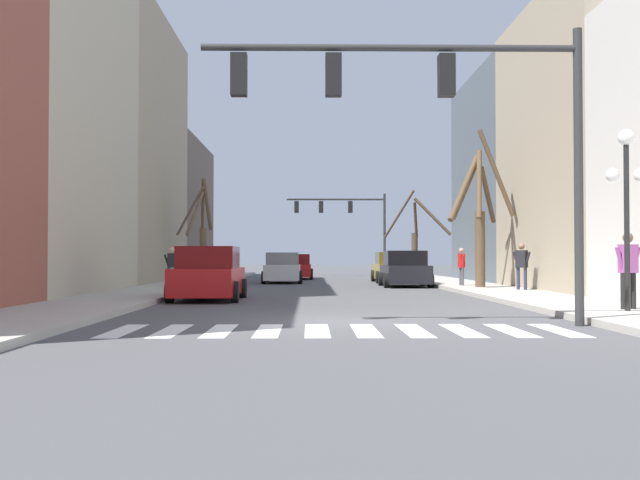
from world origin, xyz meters
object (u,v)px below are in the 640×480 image
object	(u,v)px
street_lamp_right_corner	(626,182)
pedestrian_on_right_sidewalk	(628,264)
car_driving_toward_lane	(283,269)
car_parked_left_mid	(392,268)
street_tree_left_near	(416,239)
car_driving_away_lane	(297,267)
pedestrian_on_left_sidewalk	(461,263)
traffic_signal_near	(434,103)
pedestrian_near_right_corner	(172,263)
traffic_signal_far	(347,215)
pedestrian_crossing_street	(522,262)
car_at_intersection	(208,275)
street_tree_right_far	(202,233)
car_parked_right_far	(405,270)
street_tree_left_mid	(479,213)

from	to	relation	value
street_lamp_right_corner	pedestrian_on_right_sidewalk	bearing A→B (deg)	65.21
street_lamp_right_corner	car_driving_toward_lane	distance (m)	24.40
street_lamp_right_corner	car_parked_left_mid	world-z (taller)	street_lamp_right_corner
car_parked_left_mid	street_tree_left_near	world-z (taller)	street_tree_left_near
car_driving_away_lane	pedestrian_on_left_sidewalk	size ratio (longest dim) A/B	2.82
traffic_signal_near	pedestrian_near_right_corner	bearing A→B (deg)	115.83
pedestrian_near_right_corner	pedestrian_on_right_sidewalk	bearing A→B (deg)	115.81
traffic_signal_far	pedestrian_crossing_street	xyz separation A→B (m)	(5.23, -25.61, -3.22)
traffic_signal_near	car_at_intersection	distance (m)	11.29
street_lamp_right_corner	pedestrian_near_right_corner	xyz separation A→B (m)	(-13.08, 15.23, -1.96)
car_driving_toward_lane	street_tree_right_far	world-z (taller)	street_tree_right_far
pedestrian_on_right_sidewalk	pedestrian_crossing_street	world-z (taller)	pedestrian_on_right_sidewalk
street_lamp_right_corner	street_tree_right_far	world-z (taller)	street_tree_right_far
street_lamp_right_corner	pedestrian_near_right_corner	size ratio (longest dim) A/B	2.52
car_parked_left_mid	car_parked_right_far	world-z (taller)	car_parked_right_far
car_parked_left_mid	pedestrian_near_right_corner	size ratio (longest dim) A/B	2.98
street_tree_left_near	traffic_signal_far	bearing A→B (deg)	120.51
car_at_intersection	pedestrian_crossing_street	size ratio (longest dim) A/B	2.54
pedestrian_near_right_corner	street_tree_left_mid	bearing A→B (deg)	155.44
traffic_signal_near	car_driving_toward_lane	distance (m)	25.35
car_driving_toward_lane	pedestrian_on_right_sidewalk	world-z (taller)	pedestrian_on_right_sidewalk
traffic_signal_near	pedestrian_on_right_sidewalk	xyz separation A→B (m)	(4.98, 2.64, -3.23)
traffic_signal_near	street_tree_left_near	size ratio (longest dim) A/B	1.40
traffic_signal_far	pedestrian_crossing_street	size ratio (longest dim) A/B	4.07
street_lamp_right_corner	pedestrian_crossing_street	world-z (taller)	street_lamp_right_corner
pedestrian_crossing_street	street_tree_right_far	world-z (taller)	street_tree_right_far
street_tree_right_far	street_tree_left_mid	distance (m)	14.80
street_lamp_right_corner	car_parked_right_far	size ratio (longest dim) A/B	0.97
street_lamp_right_corner	pedestrian_near_right_corner	world-z (taller)	street_lamp_right_corner
car_driving_away_lane	pedestrian_on_right_sidewalk	xyz separation A→B (m)	(8.27, -29.09, 0.48)
traffic_signal_far	street_tree_right_far	world-z (taller)	traffic_signal_far
car_parked_left_mid	car_driving_away_lane	bearing A→B (deg)	40.37
street_tree_right_far	street_tree_left_near	distance (m)	14.77
street_lamp_right_corner	car_driving_toward_lane	size ratio (longest dim) A/B	0.90
car_driving_away_lane	car_parked_right_far	xyz separation A→B (m)	(5.20, -12.08, 0.05)
traffic_signal_near	street_lamp_right_corner	distance (m)	5.32
traffic_signal_near	car_parked_right_far	distance (m)	20.08
pedestrian_on_left_sidewalk	street_tree_left_near	distance (m)	14.58
traffic_signal_far	car_at_intersection	xyz separation A→B (m)	(-5.90, -29.60, -3.60)
street_lamp_right_corner	pedestrian_on_right_sidewalk	world-z (taller)	street_lamp_right_corner
pedestrian_on_right_sidewalk	street_tree_right_far	world-z (taller)	street_tree_right_far
street_lamp_right_corner	street_tree_left_mid	size ratio (longest dim) A/B	0.64
street_lamp_right_corner	car_parked_right_far	xyz separation A→B (m)	(-2.80, 17.60, -2.30)
street_lamp_right_corner	car_parked_left_mid	bearing A→B (deg)	96.62
car_at_intersection	car_driving_away_lane	xyz separation A→B (m)	(2.40, 22.70, -0.07)
traffic_signal_far	street_tree_left_near	distance (m)	8.05
car_driving_away_lane	pedestrian_on_right_sidewalk	bearing A→B (deg)	15.87
car_driving_toward_lane	pedestrian_near_right_corner	xyz separation A→B (m)	(-4.46, -7.49, 0.36)
street_tree_left_mid	street_tree_left_near	distance (m)	16.43
traffic_signal_near	pedestrian_on_left_sidewalk	bearing A→B (deg)	76.82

